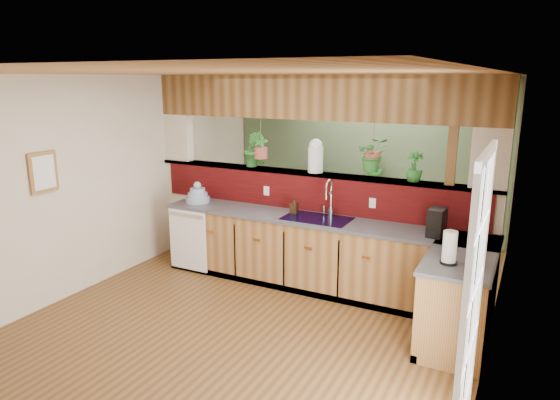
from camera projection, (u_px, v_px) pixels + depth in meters
The scene contains 28 objects.
ground at pixel (260, 315), 5.53m from camera, with size 4.60×7.00×0.01m, color brown.
ceiling at pixel (258, 74), 4.91m from camera, with size 4.60×7.00×0.01m, color brown.
wall_back at pixel (363, 156), 8.24m from camera, with size 4.60×0.02×2.60m, color beige.
wall_left at pixel (99, 181), 6.24m from camera, with size 0.02×7.00×2.60m, color beige.
wall_right at pixel (496, 232), 4.20m from camera, with size 0.02×7.00×2.60m, color beige.
pass_through_partition at pixel (313, 187), 6.40m from camera, with size 4.60×0.21×2.60m.
pass_through_ledge at pixel (311, 173), 6.37m from camera, with size 4.60×0.21×0.04m, color brown.
header_beam at pixel (312, 97), 6.14m from camera, with size 4.60×0.15×0.55m, color brown.
sage_backwall at pixel (363, 156), 8.23m from camera, with size 4.55×0.02×2.55m, color #4E6646.
countertop at pixel (359, 264), 5.80m from camera, with size 4.14×1.52×0.90m.
dishwasher at pixel (188, 240), 6.65m from camera, with size 0.58×0.03×0.82m.
navy_sink at pixel (317, 225), 6.07m from camera, with size 0.82×0.50×0.18m.
french_door at pixel (471, 324), 3.15m from camera, with size 0.06×1.02×2.16m, color white.
framed_print at pixel (43, 172), 5.48m from camera, with size 0.04×0.35×0.45m.
faucet at pixel (329, 196), 6.08m from camera, with size 0.21×0.21×0.47m.
dish_stack at pixel (198, 196), 6.82m from camera, with size 0.33×0.33×0.29m.
soap_dispenser at pixel (294, 205), 6.25m from camera, with size 0.09×0.09×0.21m, color #392514.
coffee_maker at pixel (437, 223), 5.35m from camera, with size 0.16×0.27×0.30m.
paper_towel at pixel (450, 248), 4.55m from camera, with size 0.15×0.15×0.33m.
glass_jar at pixel (316, 156), 6.29m from camera, with size 0.19×0.19×0.43m.
ledge_plant_left at pixel (253, 149), 6.69m from camera, with size 0.26×0.21×0.48m, color #245F21.
ledge_plant_right at pixel (414, 166), 5.75m from camera, with size 0.20×0.20×0.35m, color #245F21.
hanging_plant_a at pixel (261, 141), 6.61m from camera, with size 0.23×0.18×0.54m.
hanging_plant_b at pixel (374, 140), 5.90m from camera, with size 0.46×0.44×0.53m.
shelving_console at pixel (346, 205), 8.30m from camera, with size 1.40×0.37×0.93m, color black.
shelf_plant_a at pixel (318, 162), 8.37m from camera, with size 0.22×0.15×0.43m, color #245F21.
shelf_plant_b at pixel (375, 166), 7.93m from camera, with size 0.26×0.26×0.47m, color #245F21.
floor_plant at pixel (370, 238), 7.01m from camera, with size 0.66×0.58×0.74m, color #245F21.
Camera 1 is at (2.51, -4.41, 2.56)m, focal length 32.00 mm.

